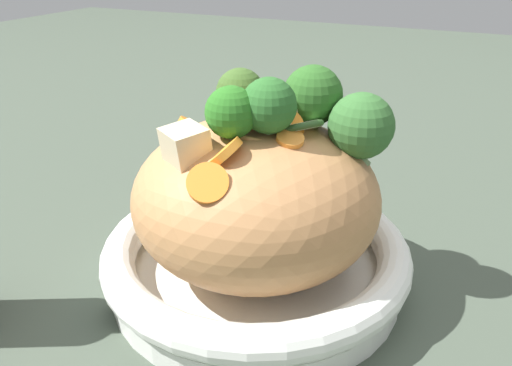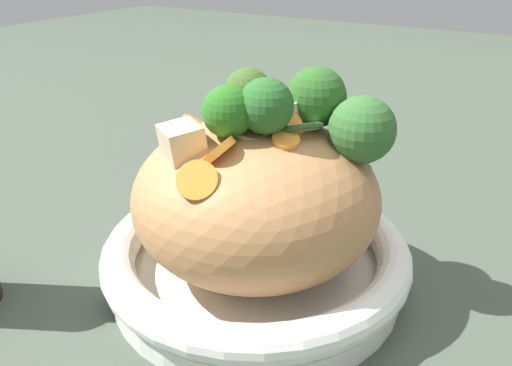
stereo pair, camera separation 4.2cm
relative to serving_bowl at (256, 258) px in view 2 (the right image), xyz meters
The scene contains 7 objects.
ground_plane 0.02m from the serving_bowl, ahead, with size 3.00×3.00×0.00m, color #404B3E.
serving_bowl is the anchor object (origin of this frame).
noodle_heap 0.06m from the serving_bowl, 116.65° to the right, with size 0.20×0.20×0.13m.
broccoli_florets 0.14m from the serving_bowl, 49.19° to the right, with size 0.12×0.17×0.07m.
carrot_coins 0.12m from the serving_bowl, behind, with size 0.11×0.12×0.05m.
zucchini_slices 0.12m from the serving_bowl, 10.76° to the right, with size 0.08×0.10×0.03m.
chicken_chunks 0.12m from the serving_bowl, 94.82° to the left, with size 0.15×0.09×0.05m.
Camera 2 is at (-0.32, -0.20, 0.28)m, focal length 36.40 mm.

